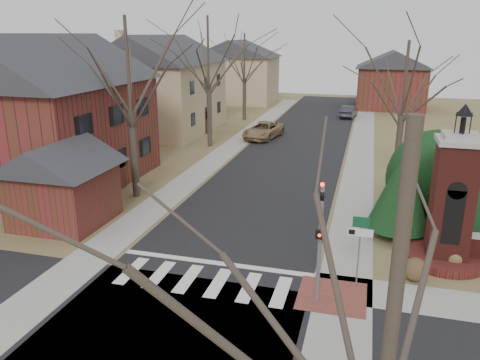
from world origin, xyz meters
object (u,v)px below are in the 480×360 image
(sign_post, at_px, (360,238))
(brick_gate_monument, at_px, (450,212))
(traffic_signal_pole, at_px, (320,233))
(distant_car, at_px, (349,111))
(pickup_truck, at_px, (263,130))

(sign_post, bearing_deg, brick_gate_monument, 41.42)
(traffic_signal_pole, relative_size, distant_car, 1.11)
(pickup_truck, bearing_deg, brick_gate_monument, -49.89)
(traffic_signal_pole, height_order, sign_post, traffic_signal_pole)
(pickup_truck, distance_m, distant_car, 14.88)
(pickup_truck, bearing_deg, traffic_signal_pole, -63.48)
(brick_gate_monument, bearing_deg, pickup_truck, 120.30)
(sign_post, xyz_separation_m, brick_gate_monument, (3.41, 3.01, 0.22))
(sign_post, distance_m, pickup_truck, 25.87)
(sign_post, xyz_separation_m, distant_car, (-2.19, 37.46, -1.28))
(brick_gate_monument, relative_size, pickup_truck, 1.25)
(brick_gate_monument, bearing_deg, sign_post, -138.58)
(traffic_signal_pole, distance_m, distant_car, 38.93)
(distant_car, bearing_deg, sign_post, 100.70)
(sign_post, height_order, distant_car, sign_post)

